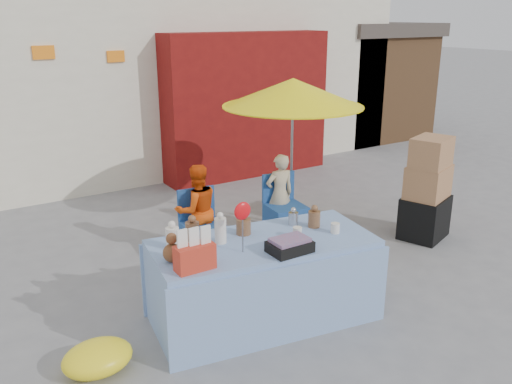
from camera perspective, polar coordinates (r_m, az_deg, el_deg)
ground at (r=5.95m, az=2.49°, el=-10.86°), size 80.00×80.00×0.00m
backdrop at (r=12.28m, az=-16.82°, el=18.46°), size 14.00×8.00×7.80m
market_table at (r=5.36m, az=0.68°, el=-9.15°), size 2.31×1.35×1.32m
chair_left at (r=6.75m, az=-5.60°, el=-4.85°), size 0.53×0.52×0.85m
chair_right at (r=7.36m, az=3.08°, el=-2.81°), size 0.53×0.52×0.85m
vendor_orange at (r=6.75m, az=-6.22°, el=-1.90°), size 0.61×0.50×1.17m
vendor_beige at (r=7.36m, az=2.50°, el=-0.26°), size 0.44×0.31×1.13m
umbrella at (r=7.35m, az=3.91°, el=10.34°), size 1.90×1.90×2.09m
box_stack at (r=7.54m, az=17.56°, el=-0.03°), size 0.76×0.69×1.39m
tarp_bundle at (r=4.96m, az=-16.34°, el=-16.41°), size 0.68×0.59×0.27m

